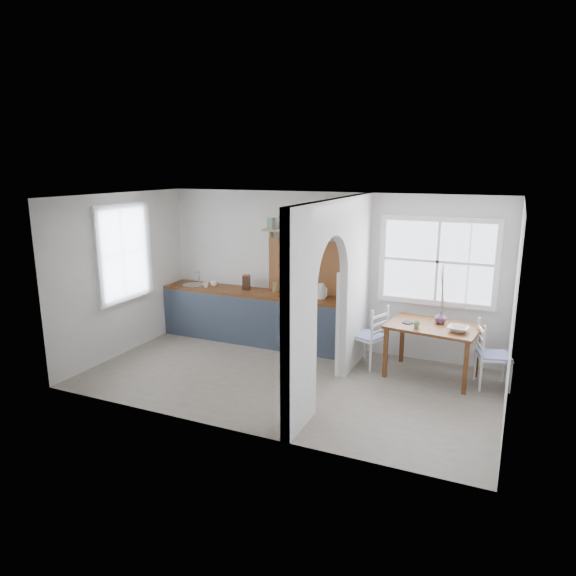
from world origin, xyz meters
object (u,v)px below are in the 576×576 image
at_px(dining_table, 431,351).
at_px(chair_right, 494,355).
at_px(vase, 441,317).
at_px(chair_left, 368,335).
at_px(kettle, 321,291).

height_order(dining_table, chair_right, chair_right).
bearing_deg(vase, chair_right, -11.48).
relative_size(chair_left, chair_right, 1.02).
xyz_separation_m(chair_right, vase, (-0.76, 0.15, 0.40)).
xyz_separation_m(chair_left, kettle, (-0.89, 0.30, 0.55)).
distance_m(chair_left, vase, 1.11).
height_order(chair_right, vase, vase).
distance_m(chair_right, vase, 0.88).
height_order(kettle, vase, kettle).
distance_m(chair_left, chair_right, 1.80).
bearing_deg(dining_table, chair_right, 7.12).
bearing_deg(dining_table, kettle, 176.47).
bearing_deg(kettle, chair_left, -21.53).
height_order(chair_left, vase, same).
bearing_deg(chair_left, vase, 115.61).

